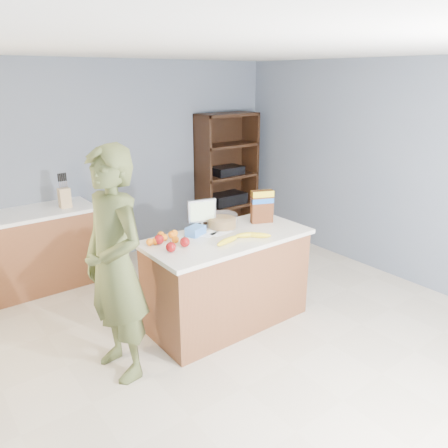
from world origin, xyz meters
TOP-DOWN VIEW (x-y plane):
  - floor at (0.00, 0.00)m, footprint 4.50×5.00m
  - walls at (0.00, 0.00)m, footprint 4.52×5.02m
  - counter_peninsula at (0.00, 0.30)m, footprint 1.56×0.76m
  - back_cabinet at (-1.20, 2.20)m, footprint 1.24×0.62m
  - shelving_unit at (1.55, 2.35)m, footprint 0.90×0.40m
  - person at (-1.13, 0.24)m, footprint 0.51×0.72m
  - knife_block at (-0.88, 2.13)m, footprint 0.12×0.10m
  - envelopes at (-0.05, 0.42)m, footprint 0.33×0.22m
  - bananas at (0.02, 0.13)m, footprint 0.55×0.24m
  - apples at (-0.56, 0.36)m, footprint 0.24×0.30m
  - oranges at (-0.53, 0.53)m, footprint 0.35×0.24m
  - blue_carton at (-0.22, 0.49)m, footprint 0.21×0.18m
  - salad_bowl at (0.11, 0.52)m, footprint 0.30×0.30m
  - tv at (-0.06, 0.62)m, footprint 0.28×0.12m
  - cereal_box at (0.51, 0.39)m, footprint 0.23×0.16m

SIDE VIEW (x-z plane):
  - floor at x=0.00m, z-range -0.01..0.01m
  - counter_peninsula at x=0.00m, z-range -0.03..0.87m
  - back_cabinet at x=-1.20m, z-range 0.00..0.90m
  - shelving_unit at x=1.55m, z-range -0.04..1.76m
  - envelopes at x=-0.05m, z-range 0.90..0.90m
  - bananas at x=0.02m, z-range 0.90..0.95m
  - person at x=-1.13m, z-range 0.00..1.85m
  - oranges at x=-0.53m, z-range 0.90..0.96m
  - blue_carton at x=-0.22m, z-range 0.90..0.98m
  - apples at x=-0.56m, z-range 0.90..0.99m
  - salad_bowl at x=0.11m, z-range 0.89..1.02m
  - knife_block at x=-0.88m, z-range 0.86..1.17m
  - tv at x=-0.06m, z-range 0.92..1.20m
  - cereal_box at x=0.51m, z-range 0.93..1.26m
  - walls at x=0.00m, z-range 0.40..2.91m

